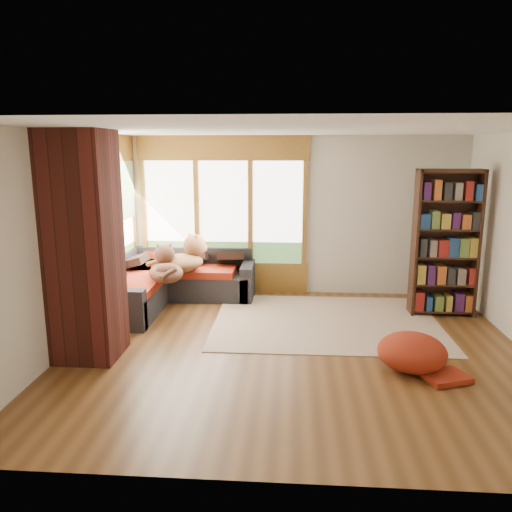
% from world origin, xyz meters
% --- Properties ---
extents(floor, '(5.50, 5.50, 0.00)m').
position_xyz_m(floor, '(0.00, 0.00, 0.00)').
color(floor, '#563418').
rests_on(floor, ground).
extents(ceiling, '(5.50, 5.50, 0.00)m').
position_xyz_m(ceiling, '(0.00, 0.00, 2.60)').
color(ceiling, white).
extents(wall_back, '(5.50, 0.04, 2.60)m').
position_xyz_m(wall_back, '(0.00, 2.50, 1.30)').
color(wall_back, silver).
rests_on(wall_back, ground).
extents(wall_front, '(5.50, 0.04, 2.60)m').
position_xyz_m(wall_front, '(0.00, -2.50, 1.30)').
color(wall_front, silver).
rests_on(wall_front, ground).
extents(wall_left, '(0.04, 5.00, 2.60)m').
position_xyz_m(wall_left, '(-2.75, 0.00, 1.30)').
color(wall_left, silver).
rests_on(wall_left, ground).
extents(windows_back, '(2.82, 0.10, 1.90)m').
position_xyz_m(windows_back, '(-1.20, 2.47, 1.35)').
color(windows_back, olive).
rests_on(windows_back, wall_back).
extents(windows_left, '(0.10, 2.62, 1.90)m').
position_xyz_m(windows_left, '(-2.72, 1.20, 1.35)').
color(windows_left, olive).
rests_on(windows_left, wall_left).
extents(roller_blind, '(0.03, 0.72, 0.90)m').
position_xyz_m(roller_blind, '(-2.69, 2.03, 1.75)').
color(roller_blind, gray).
rests_on(roller_blind, wall_left).
extents(brick_chimney, '(0.70, 0.70, 2.60)m').
position_xyz_m(brick_chimney, '(-2.40, -0.35, 1.30)').
color(brick_chimney, '#471914').
rests_on(brick_chimney, ground).
extents(sectional_sofa, '(2.20, 2.20, 0.80)m').
position_xyz_m(sectional_sofa, '(-1.95, 1.70, 0.30)').
color(sectional_sofa, black).
rests_on(sectional_sofa, ground).
extents(area_rug, '(3.14, 2.40, 0.01)m').
position_xyz_m(area_rug, '(0.44, 1.02, 0.01)').
color(area_rug, silver).
rests_on(area_rug, ground).
extents(bookshelf, '(0.91, 0.30, 2.12)m').
position_xyz_m(bookshelf, '(2.14, 1.48, 1.06)').
color(bookshelf, '#361C12').
rests_on(bookshelf, ground).
extents(pouf, '(0.99, 0.99, 0.41)m').
position_xyz_m(pouf, '(1.27, -0.48, 0.21)').
color(pouf, '#9F2E19').
rests_on(pouf, area_rug).
extents(dog_tan, '(1.02, 1.00, 0.50)m').
position_xyz_m(dog_tan, '(-1.76, 1.70, 0.79)').
color(dog_tan, brown).
rests_on(dog_tan, sectional_sofa).
extents(dog_brindle, '(0.69, 0.88, 0.43)m').
position_xyz_m(dog_brindle, '(-1.88, 1.21, 0.75)').
color(dog_brindle, '#3E2219').
rests_on(dog_brindle, sectional_sofa).
extents(throw_pillows, '(1.98, 1.68, 0.45)m').
position_xyz_m(throw_pillows, '(-1.92, 1.85, 0.76)').
color(throw_pillows, black).
rests_on(throw_pillows, sectional_sofa).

